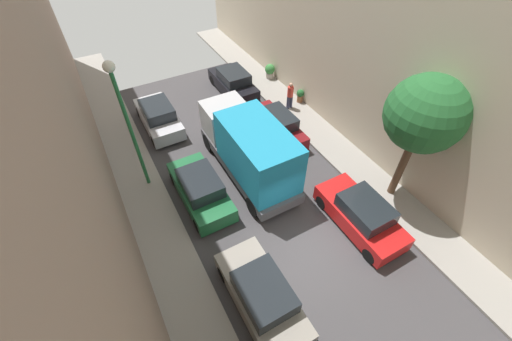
% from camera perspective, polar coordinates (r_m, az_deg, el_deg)
% --- Properties ---
extents(ground, '(32.00, 32.00, 0.00)m').
position_cam_1_polar(ground, '(13.99, 8.59, -13.36)').
color(ground, '#423F42').
extents(sidewalk_left, '(2.00, 44.00, 0.15)m').
position_cam_1_polar(sidewalk_left, '(12.91, -11.29, -22.37)').
color(sidewalk_left, gray).
rests_on(sidewalk_left, ground).
extents(sidewalk_right, '(2.00, 44.00, 0.15)m').
position_cam_1_polar(sidewalk_right, '(16.47, 22.97, -5.04)').
color(sidewalk_right, gray).
rests_on(sidewalk_right, ground).
extents(parked_car_left_2, '(1.78, 4.20, 1.57)m').
position_cam_1_polar(parked_car_left_2, '(12.15, 1.11, -21.05)').
color(parked_car_left_2, gray).
rests_on(parked_car_left_2, ground).
extents(parked_car_left_3, '(1.78, 4.20, 1.57)m').
position_cam_1_polar(parked_car_left_3, '(15.03, -9.66, -3.25)').
color(parked_car_left_3, '#1E6638').
rests_on(parked_car_left_3, ground).
extents(parked_car_left_4, '(1.78, 4.20, 1.57)m').
position_cam_1_polar(parked_car_left_4, '(19.74, -16.67, 9.01)').
color(parked_car_left_4, silver).
rests_on(parked_car_left_4, ground).
extents(parked_car_right_1, '(1.78, 4.20, 1.57)m').
position_cam_1_polar(parked_car_right_1, '(14.61, 17.90, -7.36)').
color(parked_car_right_1, red).
rests_on(parked_car_right_1, ground).
extents(parked_car_right_2, '(1.78, 4.20, 1.57)m').
position_cam_1_polar(parked_car_right_2, '(18.26, 3.39, 7.78)').
color(parked_car_right_2, maroon).
rests_on(parked_car_right_2, ground).
extents(parked_car_right_3, '(1.78, 4.20, 1.57)m').
position_cam_1_polar(parked_car_right_3, '(22.10, -4.00, 15.08)').
color(parked_car_right_3, black).
rests_on(parked_car_right_3, ground).
extents(delivery_truck, '(2.26, 6.60, 3.38)m').
position_cam_1_polar(delivery_truck, '(15.19, -1.21, 3.92)').
color(delivery_truck, '#4C4C51').
rests_on(delivery_truck, ground).
extents(pedestrian, '(0.40, 0.36, 1.72)m').
position_cam_1_polar(pedestrian, '(20.26, 5.99, 13.04)').
color(pedestrian, '#2D334C').
rests_on(pedestrian, sidewalk_right).
extents(street_tree_1, '(3.06, 3.06, 5.98)m').
position_cam_1_polar(street_tree_1, '(14.04, 27.44, 8.66)').
color(street_tree_1, brown).
rests_on(street_tree_1, sidewalk_right).
extents(potted_plant_1, '(0.68, 0.68, 0.99)m').
position_cam_1_polar(potted_plant_1, '(23.51, 2.43, 17.06)').
color(potted_plant_1, '#B2A899').
rests_on(potted_plant_1, sidewalk_right).
extents(potted_plant_2, '(0.46, 0.46, 0.84)m').
position_cam_1_polar(potted_plant_2, '(21.15, 7.72, 12.93)').
color(potted_plant_2, brown).
rests_on(potted_plant_2, sidewalk_right).
extents(lamp_post, '(0.44, 0.44, 6.28)m').
position_cam_1_polar(lamp_post, '(14.17, -21.93, 9.26)').
color(lamp_post, '#26723F').
rests_on(lamp_post, sidewalk_left).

